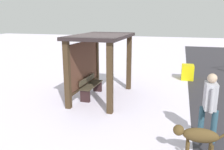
% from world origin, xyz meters
% --- Properties ---
extents(ground_plane, '(60.00, 60.00, 0.00)m').
position_xyz_m(ground_plane, '(0.00, 0.00, 0.00)').
color(ground_plane, white).
extents(bus_shelter, '(3.06, 1.82, 2.36)m').
position_xyz_m(bus_shelter, '(0.00, 0.19, 1.76)').
color(bus_shelter, '#3B2B1A').
rests_on(bus_shelter, ground).
extents(bench_left_inside, '(1.48, 0.40, 0.75)m').
position_xyz_m(bench_left_inside, '(0.00, 0.45, 0.36)').
color(bench_left_inside, '#413929').
rests_on(bench_left_inside, ground).
extents(person_walking, '(0.59, 0.42, 1.69)m').
position_xyz_m(person_walking, '(-2.24, -3.49, 0.98)').
color(person_walking, '#AFAFB8').
rests_on(person_walking, ground).
extents(dog, '(0.31, 1.11, 0.70)m').
position_xyz_m(dog, '(-3.08, -3.20, 0.50)').
color(dog, brown).
rests_on(dog, ground).
extents(grit_bin, '(0.71, 0.58, 0.72)m').
position_xyz_m(grit_bin, '(3.71, -3.14, 0.36)').
color(grit_bin, yellow).
rests_on(grit_bin, ground).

